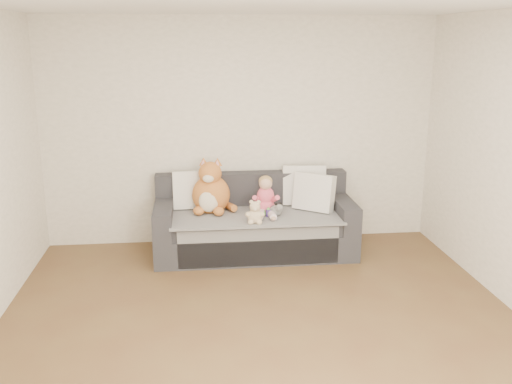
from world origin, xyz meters
TOP-DOWN VIEW (x-y plane):
  - room_shell at (0.00, 0.42)m, footprint 5.00×5.00m
  - sofa at (0.11, 2.06)m, footprint 2.20×0.94m
  - cushion_left at (-0.56, 2.28)m, footprint 0.47×0.23m
  - cushion_right_back at (0.72, 2.30)m, footprint 0.51×0.26m
  - cushion_right_front at (0.79, 2.05)m, footprint 0.49×0.43m
  - toddler at (0.23, 1.97)m, footprint 0.30×0.43m
  - plush_cat at (-0.36, 2.11)m, footprint 0.50×0.44m
  - teddy_bear at (0.08, 1.65)m, footprint 0.20×0.15m
  - plush_cow at (0.33, 1.87)m, footprint 0.13×0.20m
  - sippy_cup at (0.25, 1.86)m, footprint 0.10×0.07m

SIDE VIEW (x-z plane):
  - sofa at x=0.11m, z-range -0.12..0.73m
  - sippy_cup at x=0.25m, z-range 0.48..0.58m
  - plush_cow at x=0.33m, z-range 0.46..0.62m
  - teddy_bear at x=0.08m, z-range 0.45..0.70m
  - toddler at x=0.23m, z-range 0.44..0.86m
  - cushion_right_front at x=0.79m, z-range 0.47..0.89m
  - cushion_left at x=-0.56m, z-range 0.47..0.91m
  - cushion_right_back at x=0.72m, z-range 0.46..0.93m
  - plush_cat at x=-0.36m, z-range 0.39..1.03m
  - room_shell at x=0.00m, z-range -1.20..3.80m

